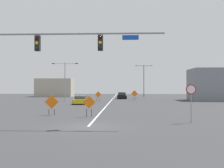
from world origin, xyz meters
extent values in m
plane|color=#38383A|center=(0.00, 0.00, 0.00)|extent=(162.96, 162.96, 0.00)
cube|color=white|center=(0.00, 45.27, 0.00)|extent=(0.16, 90.53, 0.01)
cylinder|color=gray|center=(-1.33, 0.00, 6.31)|extent=(12.94, 0.14, 0.14)
cube|color=black|center=(-3.49, 0.00, 5.66)|extent=(0.34, 0.32, 1.05)
sphere|color=#3A0503|center=(-3.49, -0.17, 6.01)|extent=(0.22, 0.22, 0.22)
sphere|color=yellow|center=(-3.49, -0.17, 5.66)|extent=(0.22, 0.22, 0.22)
sphere|color=black|center=(-3.49, -0.17, 5.31)|extent=(0.22, 0.22, 0.22)
cube|color=black|center=(0.83, 0.00, 5.66)|extent=(0.34, 0.32, 1.05)
sphere|color=#3A0503|center=(0.83, -0.17, 6.01)|extent=(0.22, 0.22, 0.22)
sphere|color=yellow|center=(0.83, -0.17, 5.66)|extent=(0.22, 0.22, 0.22)
sphere|color=black|center=(0.83, -0.17, 5.31)|extent=(0.22, 0.22, 0.22)
cube|color=#1447B7|center=(2.86, 0.00, 6.02)|extent=(1.10, 0.03, 0.32)
cylinder|color=gray|center=(7.44, 2.17, 1.06)|extent=(0.07, 0.07, 2.12)
cylinder|color=#B20F14|center=(7.44, 2.17, 2.50)|extent=(0.76, 0.03, 0.76)
cylinder|color=white|center=(7.44, 2.15, 2.50)|extent=(0.61, 0.01, 0.61)
cylinder|color=gray|center=(-8.37, 30.04, 3.57)|extent=(0.16, 0.16, 7.14)
cylinder|color=gray|center=(-9.46, 30.04, 6.99)|extent=(2.18, 0.08, 0.08)
cube|color=#262628|center=(-10.55, 30.04, 6.99)|extent=(0.44, 0.24, 0.14)
cylinder|color=gray|center=(-7.28, 30.04, 6.99)|extent=(2.18, 0.08, 0.08)
cube|color=#262628|center=(-6.19, 30.04, 6.99)|extent=(0.44, 0.24, 0.14)
cylinder|color=black|center=(7.96, 53.21, 4.28)|extent=(0.16, 0.16, 8.56)
cylinder|color=black|center=(6.92, 53.21, 8.41)|extent=(2.07, 0.08, 0.08)
cube|color=#262628|center=(5.89, 53.21, 8.41)|extent=(0.44, 0.24, 0.14)
cylinder|color=black|center=(8.99, 53.21, 8.41)|extent=(2.07, 0.08, 0.08)
cube|color=#262628|center=(10.03, 53.21, 8.41)|extent=(0.44, 0.24, 0.14)
cube|color=orange|center=(4.60, 34.10, 1.37)|extent=(1.30, 0.10, 1.30)
cylinder|color=black|center=(4.35, 34.11, 0.35)|extent=(0.05, 0.05, 0.70)
cylinder|color=black|center=(4.85, 34.09, 0.35)|extent=(0.05, 0.05, 0.70)
cube|color=orange|center=(-4.43, 6.92, 1.26)|extent=(1.33, 0.16, 1.33)
cylinder|color=black|center=(-4.68, 6.90, 0.29)|extent=(0.05, 0.05, 0.57)
cylinder|color=black|center=(-4.17, 6.94, 0.29)|extent=(0.05, 0.05, 0.57)
cube|color=orange|center=(-2.24, 30.16, 1.31)|extent=(1.12, 0.21, 1.13)
cylinder|color=black|center=(-2.46, 30.13, 0.36)|extent=(0.05, 0.05, 0.72)
cylinder|color=black|center=(-2.03, 30.19, 0.36)|extent=(0.05, 0.05, 0.72)
cube|color=orange|center=(-0.69, 5.66, 1.31)|extent=(1.15, 0.23, 1.16)
cylinder|color=black|center=(-0.91, 5.63, 0.35)|extent=(0.05, 0.05, 0.71)
cylinder|color=black|center=(-0.47, 5.70, 0.35)|extent=(0.05, 0.05, 0.71)
cube|color=gold|center=(-4.23, 22.86, 0.48)|extent=(1.86, 4.09, 0.63)
cube|color=#333D47|center=(-4.23, 23.06, 1.03)|extent=(1.66, 2.22, 0.48)
cylinder|color=black|center=(-5.15, 21.44, 0.32)|extent=(0.23, 0.64, 0.64)
cylinder|color=black|center=(-3.34, 21.42, 0.32)|extent=(0.23, 0.64, 0.64)
cylinder|color=black|center=(-5.12, 24.29, 0.32)|extent=(0.23, 0.64, 0.64)
cylinder|color=black|center=(-3.31, 24.27, 0.32)|extent=(0.23, 0.64, 0.64)
cube|color=black|center=(2.13, 40.95, 0.53)|extent=(2.00, 3.91, 0.73)
cube|color=#333D47|center=(2.12, 40.75, 1.19)|extent=(1.75, 2.23, 0.60)
cylinder|color=black|center=(3.11, 42.25, 0.32)|extent=(0.25, 0.65, 0.64)
cylinder|color=black|center=(1.26, 42.33, 0.32)|extent=(0.25, 0.65, 0.64)
cylinder|color=black|center=(2.99, 39.57, 0.32)|extent=(0.25, 0.65, 0.64)
cylinder|color=black|center=(1.15, 39.64, 0.32)|extent=(0.25, 0.65, 0.64)
cube|color=#B2A893|center=(-16.47, 53.51, 2.47)|extent=(9.90, 5.31, 4.95)
cube|color=gray|center=(21.48, 34.98, 3.14)|extent=(11.24, 7.35, 6.28)
camera|label=1|loc=(2.36, -17.55, 2.69)|focal=41.81mm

